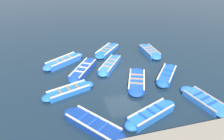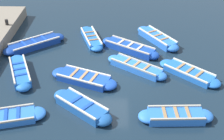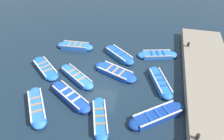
% 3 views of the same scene
% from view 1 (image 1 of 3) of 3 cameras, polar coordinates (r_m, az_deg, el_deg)
% --- Properties ---
extents(ground_plane, '(120.00, 120.00, 0.00)m').
position_cam_1_polar(ground_plane, '(15.31, 3.11, -1.69)').
color(ground_plane, '#162838').
extents(boat_end_of_row, '(3.58, 2.69, 0.46)m').
position_cam_1_polar(boat_end_of_row, '(15.83, -7.47, 0.04)').
color(boat_end_of_row, '#1947B7').
rests_on(boat_end_of_row, ground).
extents(boat_inner_gap, '(1.75, 3.41, 0.38)m').
position_cam_1_polar(boat_inner_gap, '(13.74, -11.24, -5.41)').
color(boat_inner_gap, blue).
rests_on(boat_inner_gap, ground).
extents(boat_mid_row, '(3.34, 2.65, 0.41)m').
position_cam_1_polar(boat_mid_row, '(16.43, -0.51, 1.34)').
color(boat_mid_row, blue).
rests_on(boat_mid_row, ground).
extents(boat_outer_left, '(2.03, 3.52, 0.45)m').
position_cam_1_polar(boat_outer_left, '(11.88, 10.17, -11.35)').
color(boat_outer_left, blue).
rests_on(boat_outer_left, ground).
extents(boat_tucked, '(3.24, 1.02, 0.42)m').
position_cam_1_polar(boat_tucked, '(18.92, 9.77, 4.81)').
color(boat_tucked, blue).
rests_on(boat_tucked, ground).
extents(boat_centre, '(3.65, 2.21, 0.40)m').
position_cam_1_polar(boat_centre, '(14.53, 6.47, -2.90)').
color(boat_centre, '#1947B7').
rests_on(boat_centre, ground).
extents(boat_near_quay, '(3.45, 1.72, 0.35)m').
position_cam_1_polar(boat_near_quay, '(13.78, 22.87, -7.39)').
color(boat_near_quay, blue).
rests_on(boat_near_quay, ground).
extents(boat_drifting, '(3.19, 2.95, 0.37)m').
position_cam_1_polar(boat_drifting, '(18.91, -1.25, 5.12)').
color(boat_drifting, blue).
rests_on(boat_drifting, ground).
extents(boat_broadside, '(3.07, 2.71, 0.47)m').
position_cam_1_polar(boat_broadside, '(15.50, 14.10, -1.31)').
color(boat_broadside, '#1E59AD').
rests_on(boat_broadside, ground).
extents(boat_alongside, '(2.64, 3.46, 0.47)m').
position_cam_1_polar(boat_alongside, '(17.28, -12.53, 2.18)').
color(boat_alongside, blue).
rests_on(boat_alongside, ground).
extents(boat_outer_right, '(3.59, 3.05, 0.44)m').
position_cam_1_polar(boat_outer_right, '(11.17, -4.99, -14.07)').
color(boat_outer_right, navy).
rests_on(boat_outer_right, ground).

